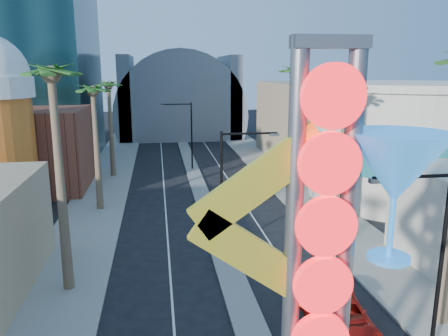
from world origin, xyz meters
TOP-DOWN VIEW (x-y plane):
  - sidewalk_west at (-9.50, 35.00)m, footprint 5.00×100.00m
  - sidewalk_east at (9.50, 35.00)m, footprint 5.00×100.00m
  - median at (0.00, 38.00)m, footprint 1.60×84.00m
  - brick_filler_west at (-16.00, 38.00)m, footprint 10.00×10.00m
  - filler_east at (16.00, 48.00)m, footprint 10.00×20.00m
  - turquoise_building at (18.00, 30.00)m, footprint 16.60×16.60m
  - canopy at (0.00, 72.00)m, footprint 22.00×16.00m
  - neon_sign at (0.82, 2.96)m, footprint 6.53×2.60m
  - streetlight_0 at (0.55, 20.00)m, footprint 3.79×0.25m
  - streetlight_1 at (-0.55, 44.00)m, footprint 3.79×0.25m
  - streetlight_2 at (6.72, 8.00)m, footprint 3.45×0.25m
  - palm_1 at (-9.00, 16.00)m, footprint 2.40×2.40m
  - palm_2 at (-9.00, 30.00)m, footprint 2.40×2.40m
  - palm_3 at (-9.00, 42.00)m, footprint 2.40×2.40m
  - palm_6 at (9.00, 22.00)m, footprint 2.40×2.40m
  - palm_7 at (9.00, 34.00)m, footprint 2.40×2.40m
  - red_pickup at (3.92, 10.07)m, footprint 3.30×6.10m

SIDE VIEW (x-z plane):
  - sidewalk_west at x=-9.50m, z-range 0.00..0.15m
  - sidewalk_east at x=9.50m, z-range 0.00..0.15m
  - median at x=0.00m, z-range 0.00..0.15m
  - red_pickup at x=3.92m, z-range 0.00..1.62m
  - brick_filler_west at x=-16.00m, z-range 0.00..8.00m
  - canopy at x=0.00m, z-range -6.69..15.31m
  - streetlight_2 at x=6.72m, z-range 0.83..8.83m
  - streetlight_0 at x=0.55m, z-range 0.88..8.88m
  - streetlight_1 at x=-0.55m, z-range 0.88..8.88m
  - filler_east at x=16.00m, z-range 0.00..10.00m
  - turquoise_building at x=18.00m, z-range -0.05..10.55m
  - neon_sign at x=0.82m, z-range 1.03..13.58m
  - palm_2 at x=-9.00m, z-range 3.88..15.08m
  - palm_3 at x=-9.00m, z-range 3.88..15.08m
  - palm_6 at x=9.00m, z-range 4.08..15.78m
  - palm_1 at x=-9.00m, z-range 4.47..17.17m
  - palm_7 at x=9.00m, z-range 4.47..17.17m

